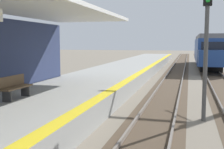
# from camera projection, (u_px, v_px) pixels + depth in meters

# --- Properties ---
(station_platform) EXTENTS (5.00, 80.00, 0.91)m
(station_platform) POSITION_uv_depth(u_px,v_px,m) (74.00, 94.00, 14.45)
(station_platform) COLOR #999993
(station_platform) RESTS_ON ground
(track_pair_nearest_platform) EXTENTS (2.34, 120.00, 0.16)m
(track_pair_nearest_platform) POSITION_uv_depth(u_px,v_px,m) (168.00, 92.00, 17.19)
(track_pair_nearest_platform) COLOR #4C3D2D
(track_pair_nearest_platform) RESTS_ON ground
(approaching_train) EXTENTS (2.93, 19.60, 4.76)m
(approaching_train) POSITION_uv_depth(u_px,v_px,m) (208.00, 49.00, 34.83)
(approaching_train) COLOR navy
(approaching_train) RESTS_ON ground
(rail_signal_post) EXTENTS (0.32, 0.34, 5.20)m
(rail_signal_post) POSITION_uv_depth(u_px,v_px,m) (206.00, 38.00, 10.78)
(rail_signal_post) COLOR #4C4C4C
(rail_signal_post) RESTS_ON ground
(platform_bench) EXTENTS (0.45, 1.60, 0.88)m
(platform_bench) POSITION_uv_depth(u_px,v_px,m) (15.00, 86.00, 10.86)
(platform_bench) COLOR brown
(platform_bench) RESTS_ON station_platform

